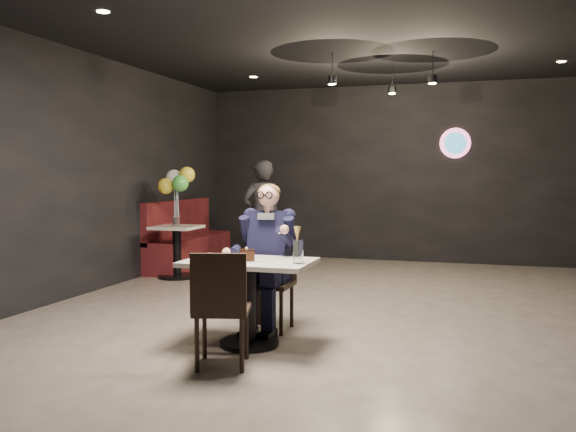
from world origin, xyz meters
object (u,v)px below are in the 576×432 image
(sundae_glass, at_px, (298,252))
(balloon_vase, at_px, (177,221))
(main_table, at_px, (249,303))
(seated_man, at_px, (269,255))
(chair_far, at_px, (270,282))
(booth_bench, at_px, (189,234))
(passerby, at_px, (262,216))
(chair_near, at_px, (222,307))
(side_table, at_px, (177,251))

(sundae_glass, xyz_separation_m, balloon_vase, (-2.68, 2.98, -0.02))
(main_table, xyz_separation_m, balloon_vase, (-2.22, 2.93, 0.45))
(sundae_glass, bearing_deg, seated_man, 127.27)
(chair_far, distance_m, balloon_vase, 3.28)
(main_table, xyz_separation_m, booth_bench, (-2.52, 3.93, 0.16))
(seated_man, distance_m, sundae_glass, 0.77)
(balloon_vase, bearing_deg, passerby, 44.21)
(chair_far, bearing_deg, passerby, 110.76)
(chair_near, relative_size, sundae_glass, 4.67)
(chair_far, bearing_deg, main_table, -90.00)
(side_table, bearing_deg, seated_man, -46.99)
(seated_man, xyz_separation_m, booth_bench, (-2.52, 3.38, -0.19))
(side_table, relative_size, passerby, 0.45)
(booth_bench, bearing_deg, seated_man, -53.29)
(chair_near, relative_size, booth_bench, 0.43)
(sundae_glass, relative_size, passerby, 0.12)
(seated_man, bearing_deg, side_table, 133.01)
(main_table, height_order, sundae_glass, sundae_glass)
(side_table, bearing_deg, passerby, 44.21)
(sundae_glass, bearing_deg, passerby, 113.65)
(sundae_glass, xyz_separation_m, passerby, (-1.72, 3.92, -0.00))
(balloon_vase, bearing_deg, chair_near, -57.74)
(main_table, bearing_deg, chair_far, 90.00)
(chair_near, height_order, balloon_vase, chair_near)
(main_table, relative_size, chair_near, 1.20)
(seated_man, xyz_separation_m, side_table, (-2.22, 2.38, -0.33))
(main_table, xyz_separation_m, passerby, (-1.26, 3.87, 0.47))
(side_table, distance_m, passerby, 1.42)
(sundae_glass, bearing_deg, booth_bench, 126.79)
(booth_bench, bearing_deg, sundae_glass, -53.21)
(booth_bench, xyz_separation_m, passerby, (1.26, -0.06, 0.31))
(balloon_vase, bearing_deg, chair_far, -46.99)
(seated_man, relative_size, passerby, 0.85)
(balloon_vase, xyz_separation_m, passerby, (0.96, 0.94, 0.02))
(sundae_glass, distance_m, passerby, 4.28)
(chair_near, bearing_deg, balloon_vase, 107.00)
(passerby, bearing_deg, seated_man, 67.72)
(balloon_vase, bearing_deg, seated_man, -46.99)
(booth_bench, relative_size, passerby, 1.26)
(chair_near, distance_m, seated_man, 1.17)
(seated_man, bearing_deg, balloon_vase, 133.01)
(balloon_vase, bearing_deg, sundae_glass, -48.08)
(side_table, bearing_deg, sundae_glass, -48.08)
(sundae_glass, distance_m, side_table, 4.04)
(main_table, bearing_deg, passerby, 108.01)
(seated_man, bearing_deg, booth_bench, 126.71)
(balloon_vase, relative_size, passerby, 0.09)
(chair_far, xyz_separation_m, passerby, (-1.26, 3.32, 0.39))
(chair_near, distance_m, booth_bench, 5.17)
(booth_bench, height_order, passerby, passerby)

